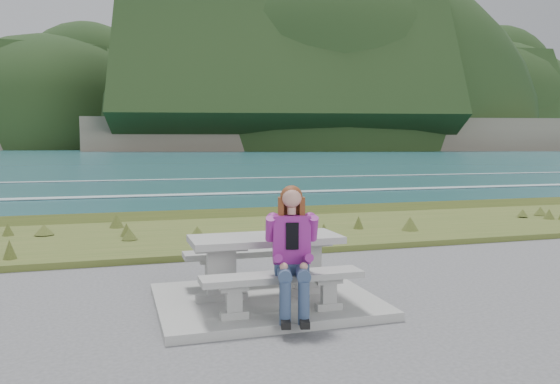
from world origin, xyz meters
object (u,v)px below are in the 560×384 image
at_px(picnic_table, 265,250).
at_px(bench_landward, 283,283).
at_px(bench_seaward, 252,257).
at_px(seated_woman, 293,269).

distance_m(picnic_table, bench_landward, 0.74).
relative_size(picnic_table, bench_landward, 1.00).
bearing_deg(picnic_table, bench_seaward, 90.00).
bearing_deg(seated_woman, bench_landward, 131.64).
relative_size(picnic_table, bench_seaward, 1.00).
distance_m(picnic_table, bench_seaward, 0.74).
height_order(bench_seaward, seated_woman, seated_woman).
xyz_separation_m(bench_landward, seated_woman, (0.07, -0.13, 0.17)).
xyz_separation_m(picnic_table, bench_landward, (0.00, -0.70, -0.23)).
bearing_deg(bench_seaward, seated_woman, -87.39).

